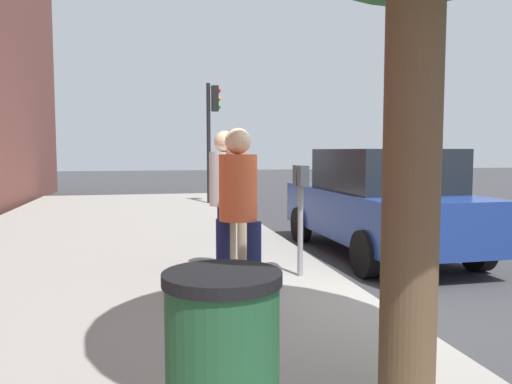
# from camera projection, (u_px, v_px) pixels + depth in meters

# --- Properties ---
(ground_plane) EXTENTS (80.00, 80.00, 0.00)m
(ground_plane) POSITION_uv_depth(u_px,v_px,m) (379.00, 313.00, 5.47)
(ground_plane) COLOR #38383A
(ground_plane) RESTS_ON ground
(sidewalk_slab) EXTENTS (28.00, 6.00, 0.15)m
(sidewalk_slab) POSITION_uv_depth(u_px,v_px,m) (87.00, 327.00, 4.84)
(sidewalk_slab) COLOR gray
(sidewalk_slab) RESTS_ON ground_plane
(parking_meter) EXTENTS (0.36, 0.12, 1.41)m
(parking_meter) POSITION_uv_depth(u_px,v_px,m) (301.00, 197.00, 6.43)
(parking_meter) COLOR gray
(parking_meter) RESTS_ON sidewalk_slab
(pedestrian_at_meter) EXTENTS (0.51, 0.37, 1.71)m
(pedestrian_at_meter) POSITION_uv_depth(u_px,v_px,m) (237.00, 201.00, 6.09)
(pedestrian_at_meter) COLOR tan
(pedestrian_at_meter) RESTS_ON sidewalk_slab
(pedestrian_bystander) EXTENTS (0.43, 0.43, 1.83)m
(pedestrian_bystander) POSITION_uv_depth(u_px,v_px,m) (238.00, 199.00, 5.30)
(pedestrian_bystander) COLOR #191E4C
(pedestrian_bystander) RESTS_ON sidewalk_slab
(parking_officer) EXTENTS (0.54, 0.40, 1.85)m
(parking_officer) POSITION_uv_depth(u_px,v_px,m) (225.00, 188.00, 6.64)
(parking_officer) COLOR #191E4C
(parking_officer) RESTS_ON sidewalk_slab
(parked_sedan_near) EXTENTS (4.44, 2.04, 1.77)m
(parked_sedan_near) POSITION_uv_depth(u_px,v_px,m) (379.00, 202.00, 8.47)
(parked_sedan_near) COLOR navy
(parked_sedan_near) RESTS_ON ground_plane
(traffic_signal) EXTENTS (0.24, 0.44, 3.60)m
(traffic_signal) POSITION_uv_depth(u_px,v_px,m) (212.00, 123.00, 15.33)
(traffic_signal) COLOR black
(traffic_signal) RESTS_ON sidewalk_slab
(trash_bin) EXTENTS (0.59, 0.59, 1.01)m
(trash_bin) POSITION_uv_depth(u_px,v_px,m) (223.00, 372.00, 2.51)
(trash_bin) COLOR #1E4C2D
(trash_bin) RESTS_ON sidewalk_slab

